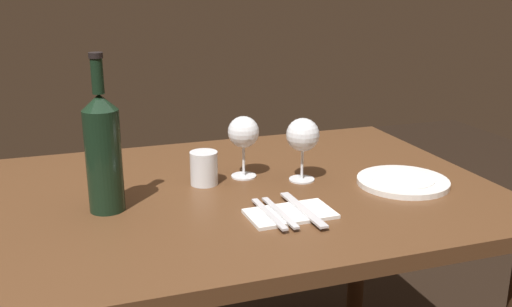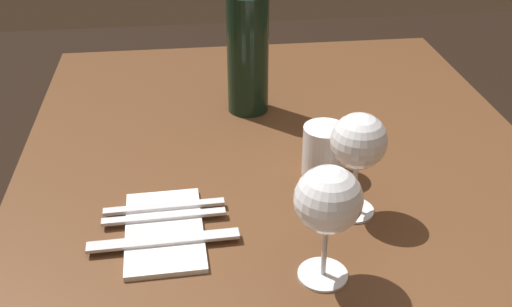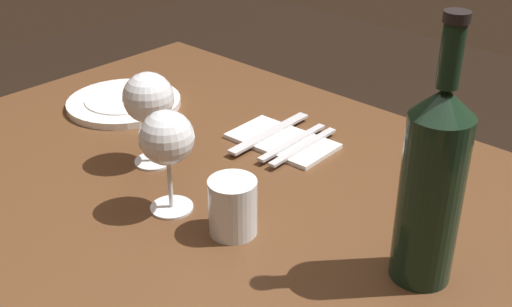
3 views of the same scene
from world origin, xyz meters
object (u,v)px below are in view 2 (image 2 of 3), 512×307
wine_glass_left (359,143)px  wine_bottle (248,43)px  wine_glass_right (328,202)px  fork_inner (164,217)px  fork_outer (164,207)px  folded_napkin (164,231)px  table_knife (164,240)px  water_tumbler (324,152)px

wine_glass_left → wine_bottle: bearing=-161.8°
wine_glass_right → wine_bottle: 0.50m
fork_inner → fork_outer: size_ratio=1.00×
wine_glass_left → folded_napkin: (0.02, -0.28, -0.11)m
folded_napkin → table_knife: table_knife is taller
wine_glass_right → table_knife: wine_glass_right is taller
fork_inner → folded_napkin: bearing=0.0°
wine_bottle → water_tumbler: bearing=21.4°
table_knife → fork_inner: bearing=180.0°
wine_glass_left → fork_outer: (-0.03, -0.28, -0.11)m
wine_glass_right → folded_napkin: (-0.12, -0.21, -0.11)m
folded_napkin → fork_outer: (-0.05, 0.00, 0.01)m
wine_glass_left → wine_bottle: wine_bottle is taller
wine_bottle → fork_outer: 0.39m
wine_glass_right → water_tumbler: bearing=167.8°
fork_outer → wine_glass_right: bearing=51.3°
wine_glass_left → wine_bottle: 0.38m
wine_glass_right → water_tumbler: (-0.25, 0.05, -0.08)m
folded_napkin → fork_outer: fork_outer is taller
water_tumbler → fork_inner: size_ratio=0.47×
wine_glass_right → water_tumbler: wine_glass_right is taller
wine_bottle → fork_outer: size_ratio=1.96×
folded_napkin → fork_inner: (-0.03, 0.00, 0.01)m
fork_inner → table_knife: size_ratio=0.86×
wine_glass_left → folded_napkin: bearing=-86.2°
folded_napkin → table_knife: 0.03m
wine_glass_right → fork_outer: size_ratio=0.91×
wine_glass_left → folded_napkin: size_ratio=0.84×
wine_bottle → table_knife: 0.46m
wine_glass_left → folded_napkin: wine_glass_left is taller
water_tumbler → fork_outer: (0.08, -0.26, -0.03)m
wine_glass_left → fork_inner: size_ratio=0.90×
fork_inner → table_knife: same height
fork_outer → table_knife: 0.08m
wine_glass_left → water_tumbler: bearing=-169.3°
water_tumbler → folded_napkin: bearing=-63.3°
wine_bottle → fork_inner: 0.41m
fork_inner → water_tumbler: bearing=112.1°
wine_glass_left → water_tumbler: (-0.11, -0.02, -0.08)m
wine_bottle → fork_inner: (0.35, -0.16, -0.13)m
wine_glass_left → fork_inner: (-0.01, -0.28, -0.11)m
fork_outer → water_tumbler: bearing=107.2°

